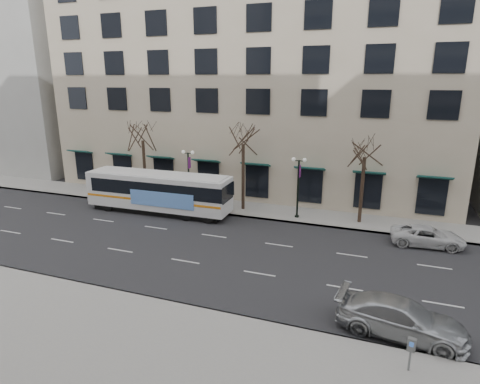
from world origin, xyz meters
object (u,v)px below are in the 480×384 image
at_px(tree_far_left, 142,130).
at_px(lamp_post_left, 189,175).
at_px(tree_far_right, 366,145).
at_px(lamp_post_right, 298,185).
at_px(silver_car, 401,318).
at_px(white_pickup, 428,236).
at_px(pay_station, 411,347).
at_px(city_bus, 159,191).
at_px(tree_far_mid, 243,133).

distance_m(tree_far_left, lamp_post_left, 6.29).
relative_size(tree_far_right, lamp_post_right, 1.55).
height_order(silver_car, white_pickup, silver_car).
height_order(silver_car, pay_station, silver_car).
bearing_deg(pay_station, city_bus, 155.50).
bearing_deg(lamp_post_right, lamp_post_left, 180.00).
xyz_separation_m(city_bus, silver_car, (19.45, -11.59, -1.08)).
bearing_deg(white_pickup, city_bus, 86.38).
height_order(lamp_post_right, city_bus, lamp_post_right).
bearing_deg(tree_far_right, silver_car, -79.13).
relative_size(tree_far_left, white_pickup, 1.70).
height_order(lamp_post_right, pay_station, lamp_post_right).
bearing_deg(tree_far_mid, lamp_post_left, -173.15).
bearing_deg(pay_station, tree_far_left, 154.54).
xyz_separation_m(tree_far_mid, lamp_post_right, (5.01, -0.60, -3.96)).
distance_m(tree_far_mid, silver_car, 20.34).
bearing_deg(tree_far_left, city_bus, -41.87).
height_order(tree_far_mid, white_pickup, tree_far_mid).
distance_m(tree_far_mid, lamp_post_left, 6.40).
bearing_deg(tree_far_mid, lamp_post_right, -6.83).
xyz_separation_m(tree_far_mid, white_pickup, (14.80, -2.97, -6.23)).
bearing_deg(lamp_post_right, white_pickup, -13.58).
relative_size(lamp_post_right, pay_station, 3.61).
bearing_deg(pay_station, tree_far_mid, 138.49).
height_order(lamp_post_left, lamp_post_right, same).
relative_size(lamp_post_left, silver_car, 0.91).
bearing_deg(tree_far_left, lamp_post_left, -6.83).
height_order(lamp_post_left, pay_station, lamp_post_left).
relative_size(tree_far_left, pay_station, 5.78).
height_order(tree_far_right, lamp_post_left, tree_far_right).
bearing_deg(white_pickup, pay_station, 169.41).
bearing_deg(silver_car, tree_far_left, 64.74).
xyz_separation_m(tree_far_left, city_bus, (3.35, -3.00, -4.79)).
distance_m(tree_far_left, tree_far_mid, 10.00).
relative_size(lamp_post_left, city_bus, 0.40).
distance_m(tree_far_left, pay_station, 29.31).
xyz_separation_m(lamp_post_left, lamp_post_right, (10.00, 0.00, 0.00)).
distance_m(lamp_post_right, city_bus, 11.95).
bearing_deg(city_bus, lamp_post_right, 10.61).
distance_m(tree_far_right, white_pickup, 8.05).
distance_m(lamp_post_right, pay_station, 18.54).
bearing_deg(tree_far_right, tree_far_left, 180.00).
relative_size(tree_far_mid, city_bus, 0.66).
height_order(lamp_post_right, silver_car, lamp_post_right).
xyz_separation_m(lamp_post_right, white_pickup, (9.79, -2.37, -2.26)).
bearing_deg(tree_far_right, tree_far_mid, 180.00).
height_order(tree_far_right, lamp_post_right, tree_far_right).
bearing_deg(tree_far_left, tree_far_right, 0.00).
xyz_separation_m(tree_far_left, tree_far_right, (20.00, 0.00, -0.28)).
relative_size(tree_far_mid, pay_station, 5.92).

